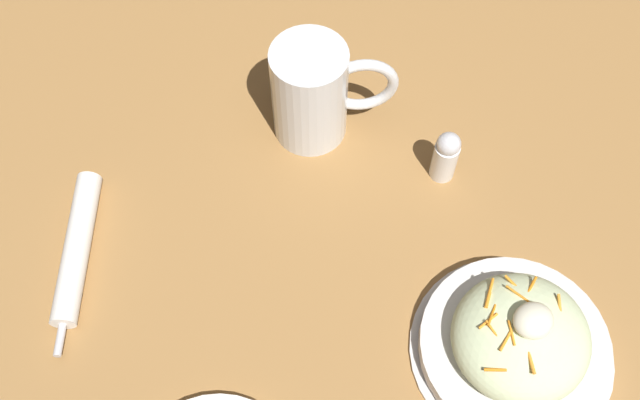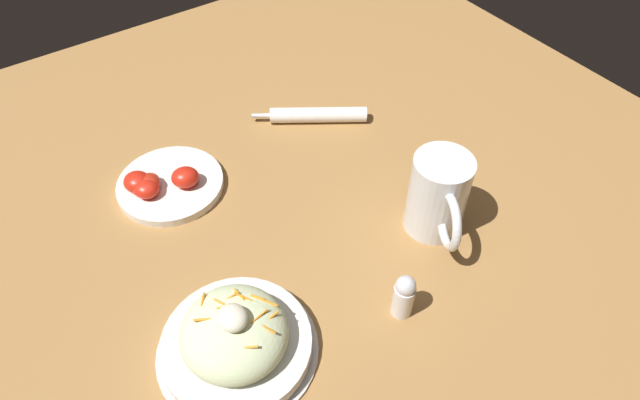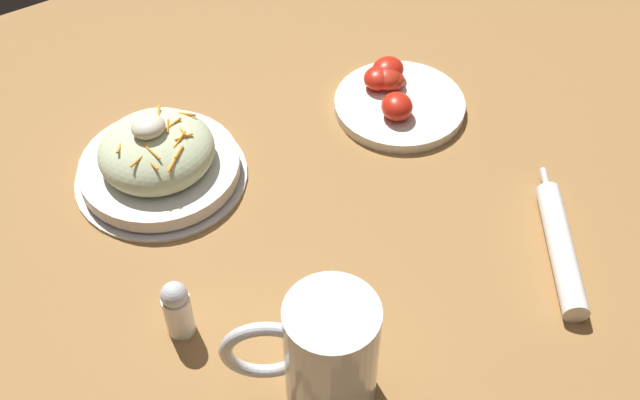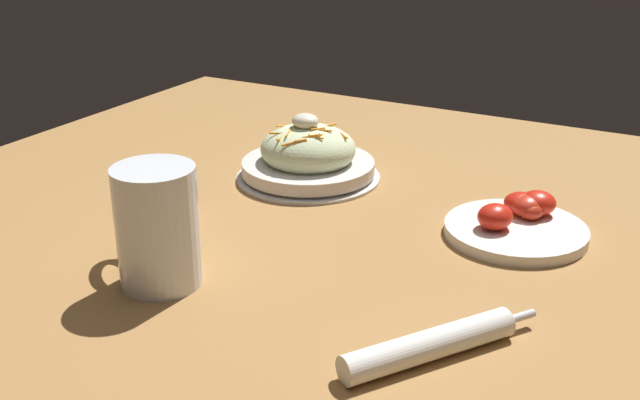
{
  "view_description": "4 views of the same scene",
  "coord_description": "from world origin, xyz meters",
  "px_view_note": "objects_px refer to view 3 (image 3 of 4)",
  "views": [
    {
      "loc": [
        -0.15,
        -0.34,
        0.79
      ],
      "look_at": [
        0.08,
        -0.01,
        0.09
      ],
      "focal_mm": 41.93,
      "sensor_mm": 36.0,
      "label": 1
    },
    {
      "loc": [
        0.53,
        -0.36,
        0.7
      ],
      "look_at": [
        0.06,
        -0.03,
        0.08
      ],
      "focal_mm": 31.2,
      "sensor_mm": 36.0,
      "label": 2
    },
    {
      "loc": [
        0.38,
        0.47,
        0.74
      ],
      "look_at": [
        0.05,
        -0.05,
        0.06
      ],
      "focal_mm": 44.87,
      "sensor_mm": 36.0,
      "label": 3
    },
    {
      "loc": [
        -0.38,
        0.73,
        0.43
      ],
      "look_at": [
        0.02,
        -0.01,
        0.08
      ],
      "focal_mm": 43.6,
      "sensor_mm": 36.0,
      "label": 4
    }
  ],
  "objects_px": {
    "napkin_roll": "(561,247)",
    "tomato_plate": "(395,97)",
    "beer_mug": "(327,357)",
    "salad_plate": "(158,159)",
    "salt_shaker": "(177,308)"
  },
  "relations": [
    {
      "from": "napkin_roll",
      "to": "tomato_plate",
      "type": "distance_m",
      "value": 0.32
    },
    {
      "from": "beer_mug",
      "to": "napkin_roll",
      "type": "bearing_deg",
      "value": -179.62
    },
    {
      "from": "salad_plate",
      "to": "tomato_plate",
      "type": "relative_size",
      "value": 1.21
    },
    {
      "from": "salad_plate",
      "to": "napkin_roll",
      "type": "height_order",
      "value": "salad_plate"
    },
    {
      "from": "tomato_plate",
      "to": "napkin_roll",
      "type": "bearing_deg",
      "value": 90.78
    },
    {
      "from": "napkin_roll",
      "to": "tomato_plate",
      "type": "height_order",
      "value": "tomato_plate"
    },
    {
      "from": "napkin_roll",
      "to": "beer_mug",
      "type": "bearing_deg",
      "value": 0.38
    },
    {
      "from": "salad_plate",
      "to": "napkin_roll",
      "type": "relative_size",
      "value": 1.13
    },
    {
      "from": "beer_mug",
      "to": "salt_shaker",
      "type": "distance_m",
      "value": 0.18
    },
    {
      "from": "napkin_roll",
      "to": "salt_shaker",
      "type": "distance_m",
      "value": 0.45
    },
    {
      "from": "salad_plate",
      "to": "beer_mug",
      "type": "distance_m",
      "value": 0.37
    },
    {
      "from": "salad_plate",
      "to": "beer_mug",
      "type": "height_order",
      "value": "beer_mug"
    },
    {
      "from": "napkin_roll",
      "to": "salad_plate",
      "type": "bearing_deg",
      "value": -47.12
    },
    {
      "from": "salt_shaker",
      "to": "salad_plate",
      "type": "bearing_deg",
      "value": -109.54
    },
    {
      "from": "beer_mug",
      "to": "tomato_plate",
      "type": "bearing_deg",
      "value": -134.77
    }
  ]
}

